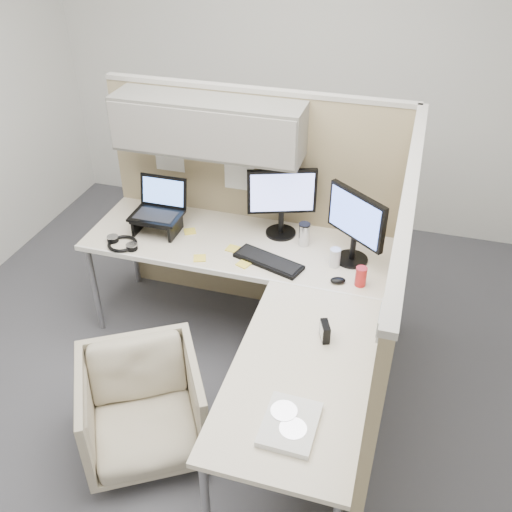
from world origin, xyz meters
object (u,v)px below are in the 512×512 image
(desk, at_px, (254,291))
(monitor_left, at_px, (282,197))
(office_chair, at_px, (142,404))
(keyboard, at_px, (268,261))

(desk, xyz_separation_m, monitor_left, (0.01, 0.59, 0.32))
(office_chair, height_order, keyboard, keyboard)
(desk, relative_size, monitor_left, 4.29)
(office_chair, xyz_separation_m, monitor_left, (0.44, 1.28, 0.68))
(desk, bearing_deg, keyboard, 85.21)
(desk, relative_size, office_chair, 3.05)
(desk, height_order, office_chair, desk)
(office_chair, xyz_separation_m, keyboard, (0.45, 0.93, 0.41))
(desk, distance_m, keyboard, 0.25)
(office_chair, distance_m, keyboard, 1.11)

